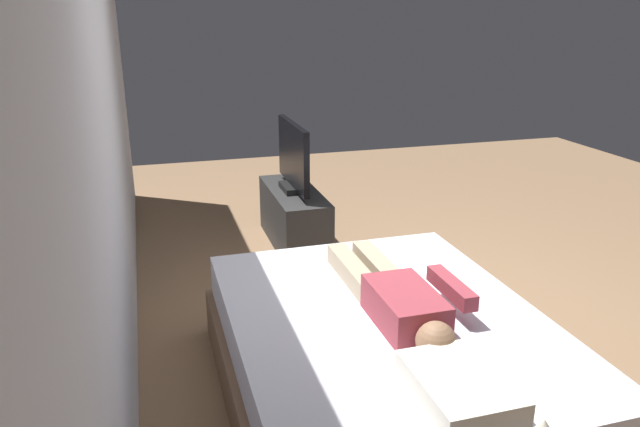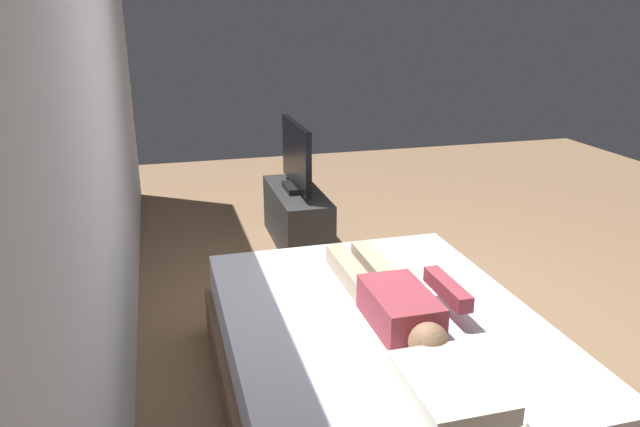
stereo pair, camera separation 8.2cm
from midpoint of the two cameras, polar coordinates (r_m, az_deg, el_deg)
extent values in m
plane|color=#8C6B4C|center=(4.04, 6.26, -11.02)|extent=(10.00, 10.00, 0.00)
cube|color=silver|center=(3.68, -20.29, 8.22)|extent=(6.40, 0.10, 2.80)
cube|color=brown|center=(3.29, 5.36, -15.54)|extent=(2.10, 1.61, 0.30)
cube|color=white|center=(3.15, 5.52, -11.49)|extent=(2.02, 1.53, 0.24)
cube|color=silver|center=(2.50, 12.05, -15.85)|extent=(0.48, 0.34, 0.12)
cube|color=#993842|center=(2.98, 7.22, -8.78)|extent=(0.48, 0.28, 0.18)
sphere|color=#936B4C|center=(2.73, 10.01, -11.82)|extent=(0.18, 0.18, 0.18)
cube|color=tan|center=(3.48, 4.88, -5.17)|extent=(0.60, 0.11, 0.11)
cube|color=tan|center=(3.42, 2.37, -5.49)|extent=(0.60, 0.11, 0.11)
cube|color=#993842|center=(3.13, 11.56, -6.85)|extent=(0.40, 0.08, 0.08)
cube|color=black|center=(3.42, 11.82, -6.83)|extent=(0.15, 0.04, 0.02)
cube|color=#2D2D2D|center=(5.33, -2.89, -0.37)|extent=(1.10, 0.40, 0.50)
cube|color=black|center=(5.25, -2.94, 2.47)|extent=(0.32, 0.20, 0.05)
cube|color=black|center=(5.17, -2.99, 5.60)|extent=(0.88, 0.05, 0.54)
camera|label=1|loc=(0.04, -90.57, -0.20)|focal=33.92mm
camera|label=2|loc=(0.04, 89.43, 0.20)|focal=33.92mm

